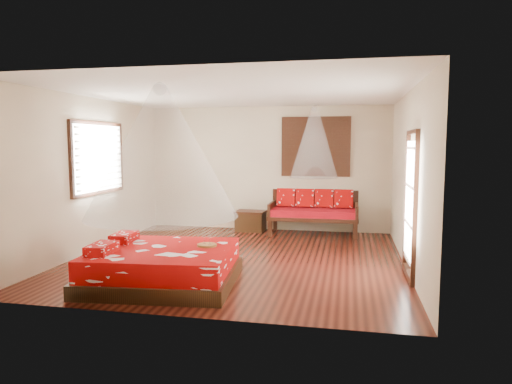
% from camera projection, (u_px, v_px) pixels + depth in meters
% --- Properties ---
extents(room, '(5.54, 5.54, 2.84)m').
position_uv_depth(room, '(238.00, 177.00, 7.72)').
color(room, black).
rests_on(room, ground).
extents(bed, '(2.14, 1.97, 0.63)m').
position_uv_depth(bed, '(163.00, 266.00, 6.42)').
color(bed, black).
rests_on(bed, floor).
extents(daybed, '(1.90, 0.84, 0.97)m').
position_uv_depth(daybed, '(314.00, 210.00, 9.91)').
color(daybed, black).
rests_on(daybed, floor).
extents(storage_chest, '(0.69, 0.53, 0.46)m').
position_uv_depth(storage_chest, '(251.00, 221.00, 10.29)').
color(storage_chest, black).
rests_on(storage_chest, floor).
extents(shutter_panel, '(1.52, 0.06, 1.32)m').
position_uv_depth(shutter_panel, '(316.00, 147.00, 10.09)').
color(shutter_panel, black).
rests_on(shutter_panel, wall_back).
extents(window_left, '(0.10, 1.74, 1.34)m').
position_uv_depth(window_left, '(99.00, 158.00, 8.42)').
color(window_left, black).
rests_on(window_left, wall_left).
extents(glazed_door, '(0.08, 1.02, 2.16)m').
position_uv_depth(glazed_door, '(410.00, 205.00, 6.63)').
color(glazed_door, black).
rests_on(glazed_door, floor).
extents(wine_tray, '(0.28, 0.28, 0.22)m').
position_uv_depth(wine_tray, '(207.00, 242.00, 6.52)').
color(wine_tray, brown).
rests_on(wine_tray, bed).
extents(mosquito_net_main, '(2.11, 2.11, 1.80)m').
position_uv_depth(mosquito_net_main, '(161.00, 152.00, 6.25)').
color(mosquito_net_main, white).
rests_on(mosquito_net_main, ceiling).
extents(mosquito_net_daybed, '(1.01, 1.01, 1.50)m').
position_uv_depth(mosquito_net_daybed, '(314.00, 142.00, 9.63)').
color(mosquito_net_daybed, white).
rests_on(mosquito_net_daybed, ceiling).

